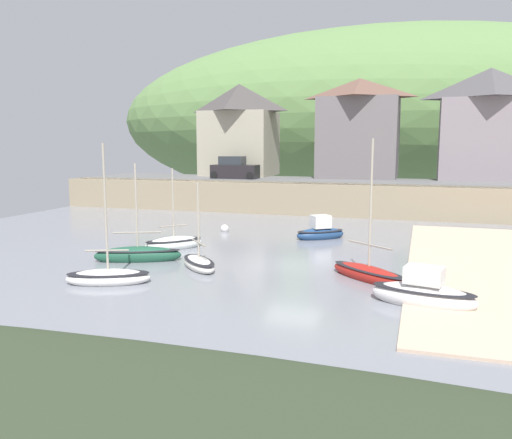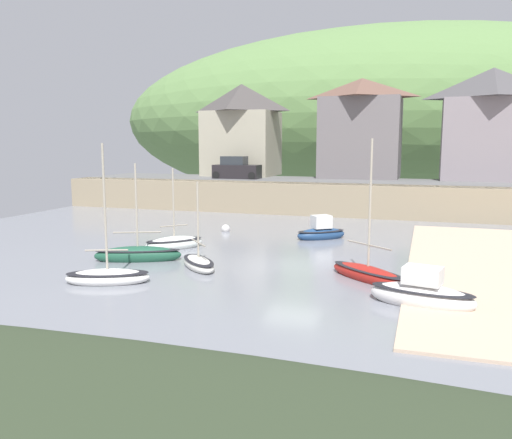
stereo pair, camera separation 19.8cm
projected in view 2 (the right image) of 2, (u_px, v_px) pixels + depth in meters
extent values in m
cube|color=gray|center=(293.00, 265.00, 23.87)|extent=(48.00, 40.00, 0.06)
cube|color=gray|center=(348.00, 200.00, 39.68)|extent=(48.00, 2.40, 2.40)
cube|color=#606060|center=(355.00, 182.00, 42.99)|extent=(48.00, 9.00, 0.10)
ellipsoid|color=#5F8549|center=(389.00, 120.00, 74.47)|extent=(80.00, 44.00, 25.05)
cube|color=#A59F88|center=(242.00, 144.00, 50.31)|extent=(6.51, 5.54, 6.05)
pyramid|color=#464240|center=(241.00, 98.00, 49.69)|extent=(6.81, 5.84, 2.58)
cube|color=slate|center=(361.00, 138.00, 46.76)|extent=(6.87, 5.58, 7.04)
pyramid|color=brown|center=(362.00, 88.00, 46.13)|extent=(7.17, 5.88, 1.71)
cube|color=gray|center=(490.00, 140.00, 43.51)|extent=(7.60, 4.96, 6.75)
pyramid|color=#4D4A4D|center=(493.00, 83.00, 42.85)|extent=(7.90, 5.26, 2.45)
ellipsoid|color=silver|center=(199.00, 264.00, 23.21)|extent=(2.77, 2.91, 0.62)
ellipsoid|color=black|center=(199.00, 260.00, 23.18)|extent=(2.72, 2.86, 0.12)
cylinder|color=#B2A893|center=(198.00, 220.00, 22.92)|extent=(0.09, 0.09, 3.35)
cylinder|color=gray|center=(198.00, 243.00, 23.07)|extent=(1.28, 1.41, 0.07)
ellipsoid|color=white|center=(174.00, 244.00, 27.58)|extent=(3.02, 3.20, 0.81)
ellipsoid|color=black|center=(174.00, 240.00, 27.55)|extent=(2.96, 3.14, 0.12)
cylinder|color=#B2A893|center=(173.00, 203.00, 27.26)|extent=(0.09, 0.09, 3.58)
cylinder|color=gray|center=(174.00, 226.00, 27.44)|extent=(1.07, 1.21, 0.07)
ellipsoid|color=#A31E18|center=(368.00, 275.00, 21.16)|extent=(3.70, 3.24, 0.74)
ellipsoid|color=black|center=(368.00, 270.00, 21.13)|extent=(3.62, 3.17, 0.12)
cylinder|color=#B2A893|center=(370.00, 203.00, 20.73)|extent=(0.09, 0.09, 5.10)
cylinder|color=gray|center=(369.00, 245.00, 20.98)|extent=(1.91, 1.55, 0.07)
ellipsoid|color=white|center=(108.00, 278.00, 20.74)|extent=(3.55, 2.45, 0.71)
ellipsoid|color=black|center=(107.00, 273.00, 20.71)|extent=(3.48, 2.40, 0.12)
cylinder|color=#B2A893|center=(105.00, 207.00, 20.33)|extent=(0.09, 0.09, 4.94)
cylinder|color=gray|center=(107.00, 250.00, 20.58)|extent=(1.58, 0.69, 0.07)
ellipsoid|color=#1F513A|center=(138.00, 255.00, 24.63)|extent=(4.13, 2.47, 0.90)
ellipsoid|color=black|center=(138.00, 250.00, 24.60)|extent=(4.05, 2.42, 0.12)
cylinder|color=#B2A893|center=(136.00, 205.00, 24.29)|extent=(0.09, 0.09, 3.88)
cylinder|color=gray|center=(137.00, 232.00, 24.47)|extent=(2.08, 0.91, 0.07)
ellipsoid|color=silver|center=(422.00, 298.00, 17.82)|extent=(3.74, 2.01, 0.99)
ellipsoid|color=black|center=(422.00, 290.00, 17.78)|extent=(3.66, 1.97, 0.12)
cube|color=silver|center=(423.00, 275.00, 17.71)|extent=(1.41, 1.13, 0.58)
ellipsoid|color=navy|center=(321.00, 235.00, 30.35)|extent=(3.07, 2.77, 0.81)
ellipsoid|color=black|center=(321.00, 231.00, 30.32)|extent=(3.01, 2.71, 0.12)
cube|color=silver|center=(321.00, 222.00, 30.24)|extent=(1.33, 1.30, 0.73)
cube|color=black|center=(237.00, 172.00, 46.07)|extent=(4.11, 1.72, 1.20)
cube|color=#282D33|center=(234.00, 161.00, 46.01)|extent=(2.11, 1.51, 0.80)
cylinder|color=black|center=(258.00, 175.00, 46.36)|extent=(0.64, 0.22, 0.64)
cylinder|color=black|center=(252.00, 176.00, 44.85)|extent=(0.64, 0.22, 0.64)
cylinder|color=black|center=(223.00, 174.00, 47.37)|extent=(0.64, 0.22, 0.64)
cylinder|color=black|center=(216.00, 175.00, 45.87)|extent=(0.64, 0.22, 0.64)
sphere|color=silver|center=(226.00, 229.00, 32.87)|extent=(0.54, 0.54, 0.54)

